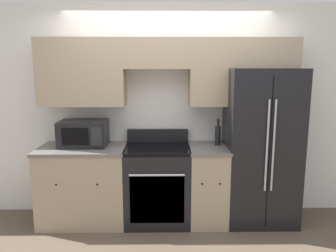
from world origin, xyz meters
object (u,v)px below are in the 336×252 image
(oven_range, at_px, (158,184))
(bottle, at_px, (218,135))
(refrigerator, at_px, (260,146))
(microwave, at_px, (84,133))

(oven_range, distance_m, bottle, 0.93)
(oven_range, bearing_deg, refrigerator, 2.49)
(refrigerator, distance_m, bottle, 0.51)
(oven_range, xyz_separation_m, bottle, (0.73, 0.10, 0.58))
(oven_range, height_order, refrigerator, refrigerator)
(microwave, height_order, bottle, bottle)
(microwave, bearing_deg, oven_range, -4.64)
(refrigerator, relative_size, microwave, 3.33)
(oven_range, relative_size, microwave, 1.96)
(oven_range, distance_m, refrigerator, 1.30)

